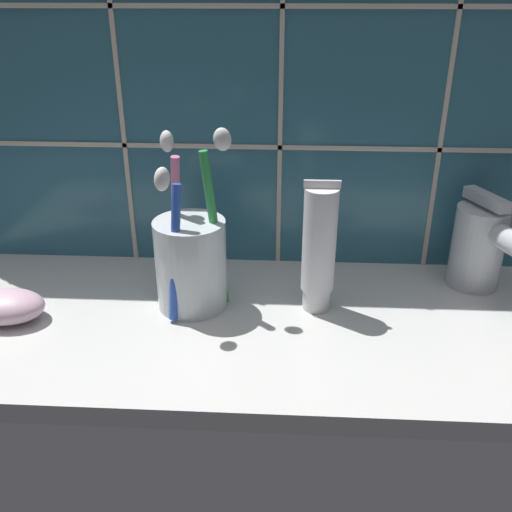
{
  "coord_description": "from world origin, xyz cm",
  "views": [
    {
      "loc": [
        2.6,
        -49.51,
        33.38
      ],
      "look_at": [
        -0.23,
        1.07,
        8.68
      ],
      "focal_mm": 40.0,
      "sensor_mm": 36.0,
      "label": 1
    }
  ],
  "objects_px": {
    "toothbrush_cup": "(191,260)",
    "toothpaste_tube": "(319,248)",
    "sink_faucet": "(483,245)",
    "soap_bar": "(7,306)"
  },
  "relations": [
    {
      "from": "toothbrush_cup",
      "to": "soap_bar",
      "type": "bearing_deg",
      "value": -167.19
    },
    {
      "from": "toothpaste_tube",
      "to": "soap_bar",
      "type": "bearing_deg",
      "value": -172.45
    },
    {
      "from": "sink_faucet",
      "to": "soap_bar",
      "type": "distance_m",
      "value": 0.51
    },
    {
      "from": "toothbrush_cup",
      "to": "soap_bar",
      "type": "relative_size",
      "value": 2.52
    },
    {
      "from": "toothpaste_tube",
      "to": "sink_faucet",
      "type": "relative_size",
      "value": 1.27
    },
    {
      "from": "toothbrush_cup",
      "to": "sink_faucet",
      "type": "xyz_separation_m",
      "value": [
        0.31,
        0.06,
        -0.0
      ]
    },
    {
      "from": "sink_faucet",
      "to": "soap_bar",
      "type": "xyz_separation_m",
      "value": [
        -0.5,
        -0.1,
        -0.04
      ]
    },
    {
      "from": "toothbrush_cup",
      "to": "sink_faucet",
      "type": "distance_m",
      "value": 0.32
    },
    {
      "from": "toothbrush_cup",
      "to": "toothpaste_tube",
      "type": "relative_size",
      "value": 1.35
    },
    {
      "from": "sink_faucet",
      "to": "soap_bar",
      "type": "bearing_deg",
      "value": -101.74
    }
  ]
}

